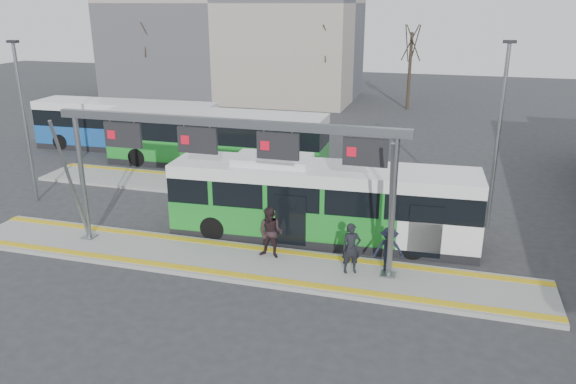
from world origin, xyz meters
name	(u,v)px	position (x,y,z in m)	size (l,w,h in m)	color
ground	(238,263)	(0.00, 0.00, 0.00)	(120.00, 120.00, 0.00)	#2D2D30
platform_main	(237,262)	(0.00, 0.00, 0.07)	(22.00, 3.00, 0.15)	gray
platform_second	(221,187)	(-4.00, 8.00, 0.07)	(20.00, 3.00, 0.15)	gray
tactile_main	(237,259)	(0.00, 0.00, 0.16)	(22.00, 2.65, 0.02)	gold
tactile_second	(229,179)	(-4.00, 9.15, 0.16)	(20.00, 0.35, 0.02)	gold
gantry	(227,148)	(-0.35, 0.25, 4.30)	(13.00, 1.68, 5.20)	slate
apartment_block	(233,1)	(-14.00, 36.00, 9.21)	(24.50, 12.50, 18.40)	gray
hero_bus	(321,202)	(2.42, 3.18, 1.53)	(12.29, 3.25, 3.35)	black
bg_bus_green	(216,140)	(-5.80, 11.77, 1.58)	(12.86, 2.88, 3.21)	black
bg_bus_blue	(126,126)	(-12.98, 13.91, 1.52)	(11.94, 3.12, 3.09)	black
passenger_a	(351,248)	(4.18, 0.18, 1.06)	(0.66, 0.43, 1.81)	black
passenger_b	(271,233)	(1.11, 0.60, 1.12)	(0.94, 0.73, 1.93)	black
passenger_c	(389,250)	(5.43, 0.57, 0.99)	(1.08, 0.62, 1.67)	black
tree_left	(329,44)	(-3.23, 30.62, 5.76)	(1.40, 1.40, 7.60)	#382B21
tree_mid	(411,43)	(3.41, 33.32, 5.72)	(1.40, 1.40, 7.55)	#382B21
tree_far	(150,40)	(-20.19, 30.48, 5.80)	(1.40, 1.40, 7.65)	#382B21
lamp_west	(25,119)	(-11.82, 3.73, 4.02)	(0.50, 0.25, 7.56)	slate
lamp_east	(499,132)	(9.04, 6.36, 4.13)	(0.50, 0.25, 7.77)	slate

